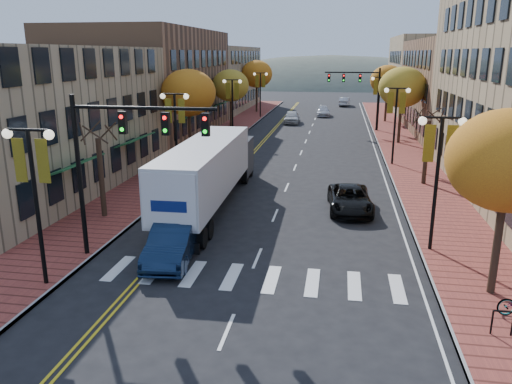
% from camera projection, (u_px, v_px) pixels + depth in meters
% --- Properties ---
extents(ground, '(200.00, 200.00, 0.00)m').
position_uv_depth(ground, '(239.00, 302.00, 17.84)').
color(ground, black).
rests_on(ground, ground).
extents(sidewalk_left, '(4.00, 85.00, 0.15)m').
position_uv_depth(sidewalk_left, '(215.00, 141.00, 50.13)').
color(sidewalk_left, brown).
rests_on(sidewalk_left, ground).
extents(sidewalk_right, '(4.00, 85.00, 0.15)m').
position_uv_depth(sidewalk_right, '(400.00, 146.00, 47.26)').
color(sidewalk_right, brown).
rests_on(sidewalk_right, ground).
extents(building_left_near, '(12.00, 22.00, 9.00)m').
position_uv_depth(building_left_near, '(17.00, 120.00, 31.69)').
color(building_left_near, '#9E8966').
rests_on(building_left_near, ground).
extents(building_left_mid, '(12.00, 24.00, 11.00)m').
position_uv_depth(building_left_mid, '(149.00, 83.00, 53.26)').
color(building_left_mid, brown).
rests_on(building_left_mid, ground).
extents(building_left_far, '(12.00, 26.00, 9.50)m').
position_uv_depth(building_left_far, '(209.00, 79.00, 77.21)').
color(building_left_far, '#9E8966').
rests_on(building_left_far, ground).
extents(building_right_mid, '(15.00, 24.00, 10.00)m').
position_uv_depth(building_right_mid, '(485.00, 88.00, 53.45)').
color(building_right_mid, brown).
rests_on(building_right_mid, ground).
extents(building_right_far, '(15.00, 20.00, 11.00)m').
position_uv_depth(building_right_far, '(445.00, 74.00, 74.21)').
color(building_right_far, '#9E8966').
rests_on(building_right_far, ground).
extents(tree_left_a, '(0.28, 0.28, 4.20)m').
position_uv_depth(tree_left_a, '(101.00, 178.00, 26.27)').
color(tree_left_a, '#382619').
rests_on(tree_left_a, sidewalk_left).
extents(tree_left_b, '(4.48, 4.48, 7.21)m').
position_uv_depth(tree_left_b, '(188.00, 93.00, 40.61)').
color(tree_left_b, '#382619').
rests_on(tree_left_b, sidewalk_left).
extents(tree_left_c, '(4.16, 4.16, 6.69)m').
position_uv_depth(tree_left_c, '(230.00, 86.00, 55.91)').
color(tree_left_c, '#382619').
rests_on(tree_left_c, sidewalk_left).
extents(tree_left_d, '(4.61, 4.61, 7.42)m').
position_uv_depth(tree_left_d, '(257.00, 74.00, 72.86)').
color(tree_left_d, '#382619').
rests_on(tree_left_d, sidewalk_left).
extents(tree_right_a, '(4.16, 4.16, 6.69)m').
position_uv_depth(tree_right_a, '(509.00, 161.00, 16.95)').
color(tree_right_a, '#382619').
rests_on(tree_right_a, sidewalk_right).
extents(tree_right_b, '(0.28, 0.28, 4.20)m').
position_uv_depth(tree_right_b, '(426.00, 153.00, 32.90)').
color(tree_right_b, '#382619').
rests_on(tree_right_b, sidewalk_right).
extents(tree_right_c, '(4.48, 4.48, 7.21)m').
position_uv_depth(tree_right_c, '(402.00, 87.00, 47.24)').
color(tree_right_c, '#382619').
rests_on(tree_right_c, sidewalk_right).
extents(tree_right_d, '(4.35, 4.35, 7.00)m').
position_uv_depth(tree_right_d, '(388.00, 80.00, 62.48)').
color(tree_right_d, '#382619').
rests_on(tree_right_d, sidewalk_right).
extents(lamp_left_a, '(1.96, 0.36, 6.05)m').
position_uv_depth(lamp_left_a, '(33.00, 177.00, 17.88)').
color(lamp_left_a, black).
rests_on(lamp_left_a, ground).
extents(lamp_left_b, '(1.96, 0.36, 6.05)m').
position_uv_depth(lamp_left_b, '(175.00, 120.00, 33.08)').
color(lamp_left_b, black).
rests_on(lamp_left_b, ground).
extents(lamp_left_c, '(1.96, 0.36, 6.05)m').
position_uv_depth(lamp_left_c, '(232.00, 97.00, 50.18)').
color(lamp_left_c, black).
rests_on(lamp_left_c, ground).
extents(lamp_left_d, '(1.96, 0.36, 6.05)m').
position_uv_depth(lamp_left_d, '(260.00, 86.00, 67.27)').
color(lamp_left_d, black).
rests_on(lamp_left_d, ground).
extents(lamp_right_a, '(1.96, 0.36, 6.05)m').
position_uv_depth(lamp_right_a, '(439.00, 158.00, 21.19)').
color(lamp_right_a, black).
rests_on(lamp_right_a, ground).
extents(lamp_right_b, '(1.96, 0.36, 6.05)m').
position_uv_depth(lamp_right_b, '(396.00, 111.00, 38.29)').
color(lamp_right_b, black).
rests_on(lamp_right_b, ground).
extents(lamp_right_c, '(1.96, 0.36, 6.05)m').
position_uv_depth(lamp_right_c, '(379.00, 93.00, 55.39)').
color(lamp_right_c, black).
rests_on(lamp_right_c, ground).
extents(traffic_mast_near, '(6.10, 0.35, 7.00)m').
position_uv_depth(traffic_mast_near, '(120.00, 147.00, 20.24)').
color(traffic_mast_near, black).
rests_on(traffic_mast_near, ground).
extents(traffic_mast_far, '(6.10, 0.34, 7.00)m').
position_uv_depth(traffic_mast_far, '(361.00, 87.00, 55.54)').
color(traffic_mast_far, black).
rests_on(traffic_mast_far, ground).
extents(semi_truck, '(2.81, 15.76, 3.93)m').
position_uv_depth(semi_truck, '(211.00, 168.00, 28.35)').
color(semi_truck, black).
rests_on(semi_truck, ground).
extents(navy_sedan, '(2.21, 5.04, 1.61)m').
position_uv_depth(navy_sedan, '(173.00, 242.00, 21.26)').
color(navy_sedan, '#0D1B34').
rests_on(navy_sedan, ground).
extents(black_suv, '(2.66, 5.17, 1.40)m').
position_uv_depth(black_suv, '(350.00, 199.00, 27.92)').
color(black_suv, black).
rests_on(black_suv, ground).
extents(car_far_white, '(2.00, 4.65, 1.56)m').
position_uv_depth(car_far_white, '(292.00, 117.00, 62.89)').
color(car_far_white, silver).
rests_on(car_far_white, ground).
extents(car_far_silver, '(2.04, 4.57, 1.30)m').
position_uv_depth(car_far_silver, '(323.00, 111.00, 70.00)').
color(car_far_silver, '#B2B3BA').
rests_on(car_far_silver, ground).
extents(car_far_oncoming, '(1.90, 4.50, 1.44)m').
position_uv_depth(car_far_oncoming, '(345.00, 102.00, 83.31)').
color(car_far_oncoming, '#B1B1B9').
rests_on(car_far_oncoming, ground).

